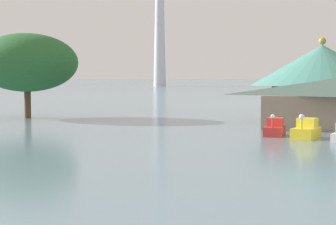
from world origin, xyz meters
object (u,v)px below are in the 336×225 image
(pedal_boat_red, at_px, (275,129))
(pedal_boat_yellow, at_px, (306,130))
(green_roof_pavilion, at_px, (322,77))
(shoreline_tree_tall_left, at_px, (27,63))

(pedal_boat_red, distance_m, pedal_boat_yellow, 2.66)
(pedal_boat_red, relative_size, green_roof_pavilion, 0.20)
(pedal_boat_yellow, bearing_deg, pedal_boat_red, -104.22)
(pedal_boat_yellow, distance_m, green_roof_pavilion, 14.96)
(green_roof_pavilion, xyz_separation_m, shoreline_tree_tall_left, (-30.14, -2.33, 1.55))
(pedal_boat_red, xyz_separation_m, green_roof_pavilion, (2.93, 13.27, 3.81))
(pedal_boat_red, distance_m, shoreline_tree_tall_left, 29.81)
(pedal_boat_red, relative_size, shoreline_tree_tall_left, 0.25)
(pedal_boat_yellow, bearing_deg, green_roof_pavilion, -169.67)
(pedal_boat_yellow, relative_size, shoreline_tree_tall_left, 0.28)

